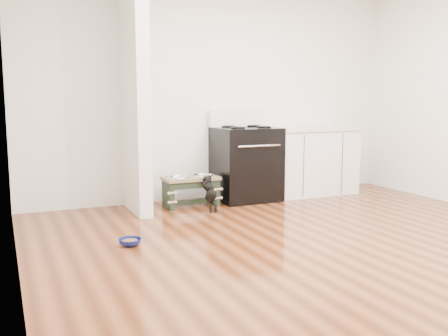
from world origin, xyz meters
TOP-DOWN VIEW (x-y plane):
  - ground at (0.00, 0.00)m, footprint 5.00×5.00m
  - room_shell at (0.00, 0.00)m, footprint 5.00×5.00m
  - partition_wall at (-1.18, 2.10)m, footprint 0.15×0.80m
  - oven_range at (0.25, 2.16)m, footprint 0.76×0.69m
  - cabinet_run at (1.23, 2.18)m, footprint 1.24×0.64m
  - dog_feeder at (-0.53, 2.07)m, footprint 0.65×0.35m
  - puppy at (-0.41, 1.77)m, footprint 0.11×0.34m
  - floor_bowl at (-1.58, 0.79)m, footprint 0.23×0.23m

SIDE VIEW (x-z plane):
  - ground at x=0.00m, z-range 0.00..0.00m
  - floor_bowl at x=-1.58m, z-range 0.00..0.06m
  - puppy at x=-0.41m, z-range 0.02..0.42m
  - dog_feeder at x=-0.53m, z-range 0.07..0.44m
  - cabinet_run at x=1.23m, z-range 0.00..0.91m
  - oven_range at x=0.25m, z-range -0.09..1.05m
  - partition_wall at x=-1.18m, z-range 0.00..2.70m
  - room_shell at x=0.00m, z-range -0.88..4.12m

